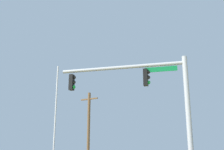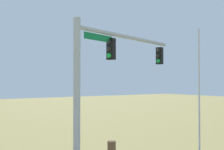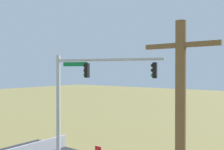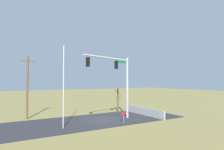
{
  "view_description": "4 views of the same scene",
  "coord_description": "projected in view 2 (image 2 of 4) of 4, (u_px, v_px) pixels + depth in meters",
  "views": [
    {
      "loc": [
        7.76,
        -14.86,
        2.77
      ],
      "look_at": [
        -0.78,
        -2.02,
        6.88
      ],
      "focal_mm": 44.08,
      "sensor_mm": 36.0,
      "label": 1
    },
    {
      "loc": [
        8.48,
        9.72,
        5.18
      ],
      "look_at": [
        0.1,
        -2.66,
        5.49
      ],
      "focal_mm": 47.82,
      "sensor_mm": 36.0,
      "label": 2
    },
    {
      "loc": [
        -10.45,
        11.0,
        6.55
      ],
      "look_at": [
        -0.45,
        -2.11,
        6.32
      ],
      "focal_mm": 40.64,
      "sensor_mm": 36.0,
      "label": 3
    },
    {
      "loc": [
        -10.61,
        -20.23,
        4.7
      ],
      "look_at": [
        -0.11,
        -2.3,
        5.37
      ],
      "focal_mm": 29.8,
      "sensor_mm": 36.0,
      "label": 4
    }
  ],
  "objects": [
    {
      "name": "signal_mast",
      "position": [
        106.0,
        78.0,
        13.05
      ],
      "size": [
        7.07,
        2.51,
        7.67
      ],
      "color": "#B2B5BA",
      "rests_on": "ground_plane"
    },
    {
      "name": "flagpole",
      "position": [
        199.0,
        99.0,
        17.29
      ],
      "size": [
        0.1,
        0.1,
        8.25
      ],
      "primitive_type": "cylinder",
      "color": "silver",
      "rests_on": "ground_plane"
    }
  ]
}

